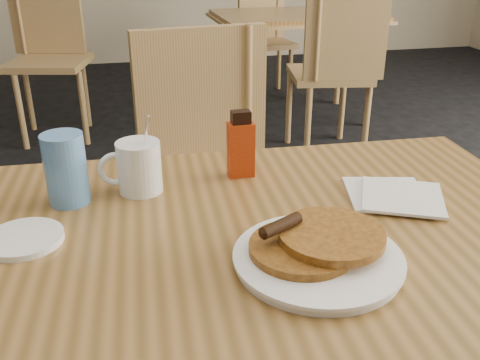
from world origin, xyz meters
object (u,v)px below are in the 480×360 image
at_px(main_table, 263,247).
at_px(pancake_plate, 317,253).
at_px(blue_tumbler, 66,169).
at_px(coffee_mug, 138,166).
at_px(chair_neighbor_near, 337,59).
at_px(neighbor_table, 296,20).
at_px(chair_neighbor_far, 264,30).
at_px(syrup_bottle, 241,146).
at_px(chair_wall_extra, 48,41).
at_px(chair_main_far, 208,156).

relative_size(main_table, pancake_plate, 4.46).
distance_m(pancake_plate, blue_tumbler, 0.52).
bearing_deg(coffee_mug, blue_tumbler, -172.79).
xyz_separation_m(chair_neighbor_near, pancake_plate, (-0.92, -2.16, 0.17)).
distance_m(neighbor_table, blue_tumbler, 2.93).
distance_m(main_table, chair_neighbor_far, 3.67).
bearing_deg(coffee_mug, main_table, -45.05).
height_order(pancake_plate, syrup_bottle, syrup_bottle).
bearing_deg(neighbor_table, coffee_mug, -114.69).
distance_m(chair_wall_extra, syrup_bottle, 2.72).
xyz_separation_m(neighbor_table, syrup_bottle, (-0.97, -2.56, 0.11)).
xyz_separation_m(chair_main_far, syrup_bottle, (-0.01, -0.53, 0.23)).
xyz_separation_m(neighbor_table, blue_tumbler, (-1.33, -2.61, 0.12)).
xyz_separation_m(chair_neighbor_near, syrup_bottle, (-0.96, -1.79, 0.22)).
bearing_deg(main_table, chair_neighbor_far, 74.98).
distance_m(main_table, neighbor_table, 2.96).
bearing_deg(syrup_bottle, neighbor_table, 68.57).
bearing_deg(chair_neighbor_near, main_table, -106.18).
bearing_deg(pancake_plate, syrup_bottle, 96.86).
height_order(neighbor_table, coffee_mug, coffee_mug).
height_order(chair_main_far, chair_wall_extra, chair_wall_extra).
bearing_deg(main_table, blue_tumbler, 152.18).
bearing_deg(blue_tumbler, main_table, -27.82).
xyz_separation_m(chair_main_far, pancake_plate, (0.03, -0.90, 0.18)).
relative_size(chair_main_far, chair_neighbor_near, 0.98).
bearing_deg(pancake_plate, blue_tumbler, 142.14).
relative_size(neighbor_table, chair_main_far, 1.17).
relative_size(neighbor_table, chair_neighbor_far, 1.29).
height_order(main_table, coffee_mug, coffee_mug).
height_order(pancake_plate, blue_tumbler, blue_tumbler).
xyz_separation_m(pancake_plate, coffee_mug, (-0.27, 0.34, 0.04)).
bearing_deg(chair_main_far, main_table, -99.41).
bearing_deg(blue_tumbler, chair_neighbor_near, 54.27).
bearing_deg(syrup_bottle, chair_neighbor_near, 61.00).
xyz_separation_m(chair_wall_extra, blue_tumbler, (0.32, -2.67, 0.21)).
bearing_deg(pancake_plate, chair_main_far, 92.14).
xyz_separation_m(chair_neighbor_far, pancake_plate, (-0.89, -3.67, 0.24)).
bearing_deg(syrup_bottle, coffee_mug, -172.84).
height_order(chair_neighbor_near, pancake_plate, chair_neighbor_near).
bearing_deg(neighbor_table, syrup_bottle, -110.70).
relative_size(chair_main_far, pancake_plate, 3.53).
bearing_deg(chair_neighbor_near, blue_tumbler, -116.25).
distance_m(neighbor_table, chair_neighbor_far, 0.76).
height_order(main_table, neighbor_table, same).
distance_m(chair_main_far, syrup_bottle, 0.58).
relative_size(main_table, chair_main_far, 1.26).
distance_m(coffee_mug, blue_tumbler, 0.14).
bearing_deg(chair_neighbor_far, syrup_bottle, -114.07).
height_order(main_table, pancake_plate, pancake_plate).
bearing_deg(neighbor_table, pancake_plate, -107.50).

